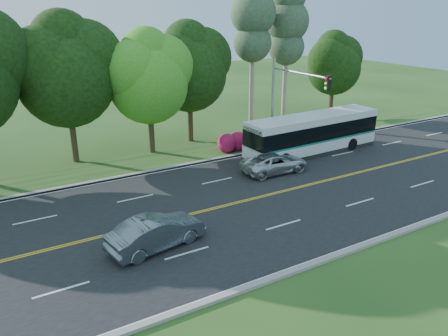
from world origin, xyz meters
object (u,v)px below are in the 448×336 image
traffic_signal (289,94)px  sedan (157,232)px  transit_bus (312,134)px  suv (275,163)px

traffic_signal → sedan: 15.99m
transit_bus → sedan: (-15.52, -7.19, -0.70)m
traffic_signal → transit_bus: bearing=-14.3°
traffic_signal → transit_bus: 3.84m
traffic_signal → suv: size_ratio=1.50×
sedan → suv: (10.62, 5.27, -0.12)m
suv → transit_bus: bearing=-67.0°
sedan → traffic_signal: bearing=-70.7°
traffic_signal → sedan: bearing=-150.2°
transit_bus → traffic_signal: bearing=163.6°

